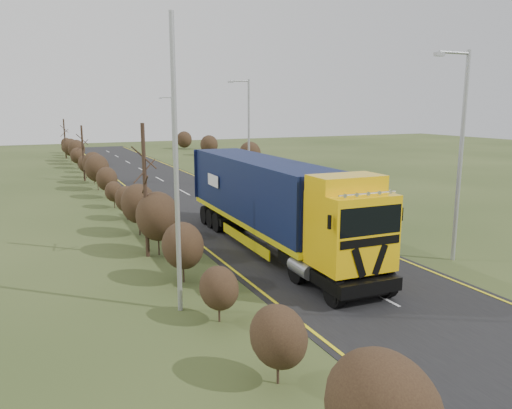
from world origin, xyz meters
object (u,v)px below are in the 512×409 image
object	(u,v)px
streetlight_near	(459,148)
speed_sign	(271,175)
car_red_hatchback	(266,183)
lorry	(271,199)
car_blue_sedan	(281,179)

from	to	relation	value
streetlight_near	speed_sign	xyz separation A→B (m)	(-0.09, 17.86, -3.37)
car_red_hatchback	streetlight_near	bearing A→B (deg)	79.48
car_red_hatchback	speed_sign	distance (m)	1.85
lorry	car_red_hatchback	distance (m)	16.25
car_red_hatchback	car_blue_sedan	bearing A→B (deg)	-152.12
streetlight_near	lorry	bearing A→B (deg)	143.92
lorry	car_blue_sedan	world-z (taller)	lorry
lorry	speed_sign	bearing A→B (deg)	64.82
lorry	streetlight_near	distance (m)	8.55
car_red_hatchback	streetlight_near	xyz separation A→B (m)	(-0.21, -19.46, 4.25)
speed_sign	streetlight_near	bearing A→B (deg)	-89.72
car_blue_sedan	lorry	bearing A→B (deg)	100.55
lorry	car_red_hatchback	bearing A→B (deg)	66.43
speed_sign	car_blue_sedan	bearing A→B (deg)	52.66
streetlight_near	speed_sign	world-z (taller)	streetlight_near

